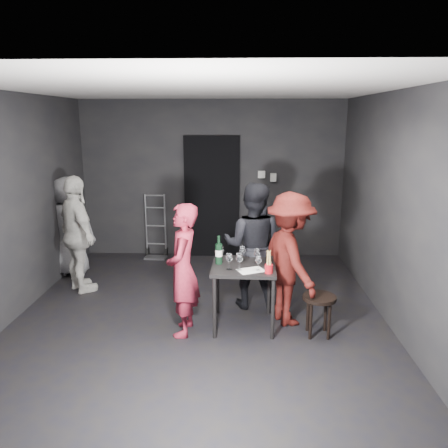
{
  "coord_description": "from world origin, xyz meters",
  "views": [
    {
      "loc": [
        0.47,
        -5.01,
        2.38
      ],
      "look_at": [
        0.29,
        0.25,
        1.11
      ],
      "focal_mm": 35.0,
      "sensor_mm": 36.0,
      "label": 1
    }
  ],
  "objects_px": {
    "man_maroon": "(290,256)",
    "bystander_cream": "(77,229)",
    "tasting_table": "(244,273)",
    "hand_truck": "(156,246)",
    "breadstick_cup": "(269,262)",
    "stool": "(319,303)",
    "wine_bottle": "(219,253)",
    "server_red": "(183,270)",
    "woman_black": "(253,241)",
    "bystander_grey": "(68,225)"
  },
  "relations": [
    {
      "from": "server_red",
      "to": "woman_black",
      "type": "xyz_separation_m",
      "value": [
        0.8,
        0.77,
        0.13
      ]
    },
    {
      "from": "man_maroon",
      "to": "hand_truck",
      "type": "bearing_deg",
      "value": 19.48
    },
    {
      "from": "hand_truck",
      "to": "woman_black",
      "type": "bearing_deg",
      "value": -46.74
    },
    {
      "from": "server_red",
      "to": "breadstick_cup",
      "type": "bearing_deg",
      "value": 87.99
    },
    {
      "from": "server_red",
      "to": "breadstick_cup",
      "type": "height_order",
      "value": "server_red"
    },
    {
      "from": "stool",
      "to": "wine_bottle",
      "type": "xyz_separation_m",
      "value": [
        -1.13,
        0.25,
        0.5
      ]
    },
    {
      "from": "stool",
      "to": "bystander_cream",
      "type": "bearing_deg",
      "value": 159.05
    },
    {
      "from": "hand_truck",
      "to": "bystander_cream",
      "type": "bearing_deg",
      "value": -112.42
    },
    {
      "from": "tasting_table",
      "to": "wine_bottle",
      "type": "distance_m",
      "value": 0.37
    },
    {
      "from": "tasting_table",
      "to": "woman_black",
      "type": "height_order",
      "value": "woman_black"
    },
    {
      "from": "tasting_table",
      "to": "breadstick_cup",
      "type": "height_order",
      "value": "breadstick_cup"
    },
    {
      "from": "stool",
      "to": "bystander_grey",
      "type": "distance_m",
      "value": 4.01
    },
    {
      "from": "breadstick_cup",
      "to": "server_red",
      "type": "bearing_deg",
      "value": 176.3
    },
    {
      "from": "tasting_table",
      "to": "hand_truck",
      "type": "bearing_deg",
      "value": 120.59
    },
    {
      "from": "server_red",
      "to": "stool",
      "type": "bearing_deg",
      "value": 91.25
    },
    {
      "from": "bystander_cream",
      "to": "breadstick_cup",
      "type": "distance_m",
      "value": 2.84
    },
    {
      "from": "bystander_cream",
      "to": "breadstick_cup",
      "type": "height_order",
      "value": "bystander_cream"
    },
    {
      "from": "hand_truck",
      "to": "man_maroon",
      "type": "bearing_deg",
      "value": -46.17
    },
    {
      "from": "man_maroon",
      "to": "breadstick_cup",
      "type": "bearing_deg",
      "value": 123.75
    },
    {
      "from": "hand_truck",
      "to": "woman_black",
      "type": "relative_size",
      "value": 0.64
    },
    {
      "from": "server_red",
      "to": "breadstick_cup",
      "type": "relative_size",
      "value": 5.53
    },
    {
      "from": "man_maroon",
      "to": "breadstick_cup",
      "type": "relative_size",
      "value": 6.1
    },
    {
      "from": "server_red",
      "to": "breadstick_cup",
      "type": "xyz_separation_m",
      "value": [
        0.94,
        -0.06,
        0.12
      ]
    },
    {
      "from": "bystander_cream",
      "to": "wine_bottle",
      "type": "bearing_deg",
      "value": -156.95
    },
    {
      "from": "breadstick_cup",
      "to": "bystander_cream",
      "type": "bearing_deg",
      "value": 153.99
    },
    {
      "from": "woman_black",
      "to": "stool",
      "type": "bearing_deg",
      "value": 146.11
    },
    {
      "from": "tasting_table",
      "to": "wine_bottle",
      "type": "relative_size",
      "value": 2.26
    },
    {
      "from": "wine_bottle",
      "to": "woman_black",
      "type": "bearing_deg",
      "value": 53.05
    },
    {
      "from": "hand_truck",
      "to": "wine_bottle",
      "type": "relative_size",
      "value": 3.36
    },
    {
      "from": "hand_truck",
      "to": "woman_black",
      "type": "distance_m",
      "value": 2.65
    },
    {
      "from": "tasting_table",
      "to": "wine_bottle",
      "type": "height_order",
      "value": "wine_bottle"
    },
    {
      "from": "stool",
      "to": "breadstick_cup",
      "type": "height_order",
      "value": "breadstick_cup"
    },
    {
      "from": "tasting_table",
      "to": "stool",
      "type": "distance_m",
      "value": 0.91
    },
    {
      "from": "wine_bottle",
      "to": "server_red",
      "type": "bearing_deg",
      "value": -148.98
    },
    {
      "from": "man_maroon",
      "to": "bystander_cream",
      "type": "distance_m",
      "value": 2.96
    },
    {
      "from": "wine_bottle",
      "to": "breadstick_cup",
      "type": "distance_m",
      "value": 0.63
    },
    {
      "from": "bystander_grey",
      "to": "wine_bottle",
      "type": "relative_size",
      "value": 4.74
    },
    {
      "from": "server_red",
      "to": "bystander_cream",
      "type": "bearing_deg",
      "value": -124.64
    },
    {
      "from": "tasting_table",
      "to": "stool",
      "type": "relative_size",
      "value": 1.6
    },
    {
      "from": "wine_bottle",
      "to": "bystander_cream",
      "type": "bearing_deg",
      "value": 154.54
    },
    {
      "from": "woman_black",
      "to": "bystander_cream",
      "type": "xyz_separation_m",
      "value": [
        -2.41,
        0.41,
        0.02
      ]
    },
    {
      "from": "hand_truck",
      "to": "bystander_grey",
      "type": "bearing_deg",
      "value": -138.77
    },
    {
      "from": "stool",
      "to": "hand_truck",
      "type": "bearing_deg",
      "value": 130.36
    },
    {
      "from": "wine_bottle",
      "to": "stool",
      "type": "bearing_deg",
      "value": -12.27
    },
    {
      "from": "stool",
      "to": "server_red",
      "type": "xyz_separation_m",
      "value": [
        -1.51,
        0.01,
        0.37
      ]
    },
    {
      "from": "bystander_cream",
      "to": "bystander_grey",
      "type": "height_order",
      "value": "bystander_cream"
    },
    {
      "from": "woman_black",
      "to": "bystander_cream",
      "type": "relative_size",
      "value": 0.98
    },
    {
      "from": "man_maroon",
      "to": "breadstick_cup",
      "type": "distance_m",
      "value": 0.47
    },
    {
      "from": "server_red",
      "to": "hand_truck",
      "type": "bearing_deg",
      "value": -161.39
    },
    {
      "from": "woman_black",
      "to": "wine_bottle",
      "type": "distance_m",
      "value": 0.68
    }
  ]
}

